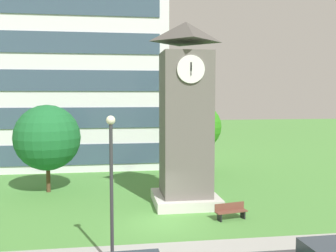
{
  "coord_description": "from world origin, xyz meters",
  "views": [
    {
      "loc": [
        -2.63,
        -20.16,
        6.85
      ],
      "look_at": [
        0.95,
        4.33,
        4.82
      ],
      "focal_mm": 41.7,
      "sensor_mm": 36.0,
      "label": 1
    }
  ],
  "objects": [
    {
      "name": "ground_plane",
      "position": [
        0.0,
        0.0,
        0.0
      ],
      "size": [
        160.0,
        160.0,
        0.0
      ],
      "primitive_type": "plane",
      "color": "#4C893D"
    },
    {
      "name": "kerb_strip",
      "position": [
        0.0,
        -3.63,
        0.0
      ],
      "size": [
        120.0,
        1.6,
        0.01
      ],
      "primitive_type": "cube",
      "color": "#9E9E99",
      "rests_on": "ground"
    },
    {
      "name": "office_building",
      "position": [
        -8.13,
        20.54,
        12.8
      ],
      "size": [
        21.26,
        12.83,
        25.6
      ],
      "color": "silver",
      "rests_on": "ground"
    },
    {
      "name": "clock_tower",
      "position": [
        1.9,
        3.32,
        5.03
      ],
      "size": [
        3.95,
        3.95,
        11.2
      ],
      "color": "#605B56",
      "rests_on": "ground"
    },
    {
      "name": "park_bench",
      "position": [
        3.79,
        -0.01,
        0.46
      ],
      "size": [
        1.86,
        0.83,
        0.88
      ],
      "color": "brown",
      "rests_on": "ground"
    },
    {
      "name": "street_lamp",
      "position": [
        -2.65,
        -4.86,
        3.72
      ],
      "size": [
        0.36,
        0.36,
        6.02
      ],
      "color": "#333338",
      "rests_on": "ground"
    },
    {
      "name": "tree_streetside",
      "position": [
        4.68,
        11.98,
        4.08
      ],
      "size": [
        3.86,
        3.86,
        6.02
      ],
      "color": "#513823",
      "rests_on": "ground"
    },
    {
      "name": "tree_near_tower",
      "position": [
        -7.04,
        7.65,
        3.83
      ],
      "size": [
        4.57,
        4.57,
        6.12
      ],
      "color": "#513823",
      "rests_on": "ground"
    }
  ]
}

